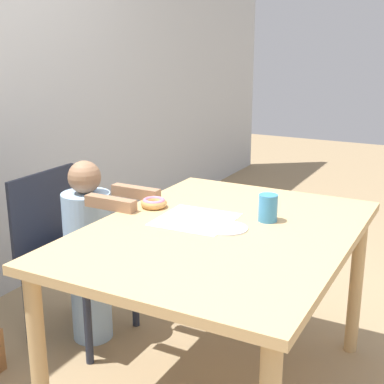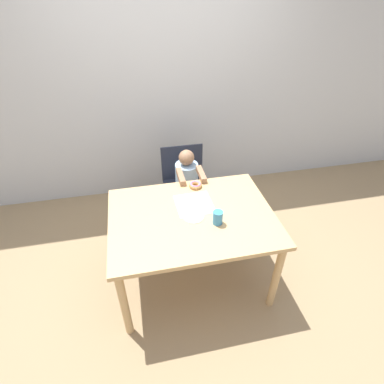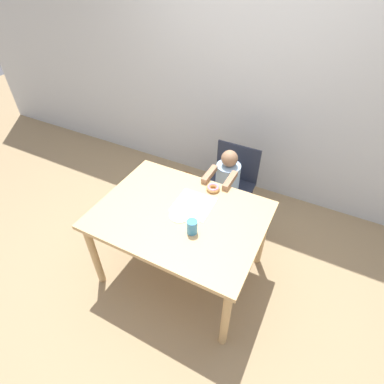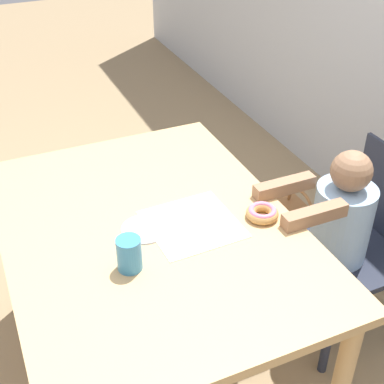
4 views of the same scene
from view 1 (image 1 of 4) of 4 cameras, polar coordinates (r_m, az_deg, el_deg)
The scene contains 7 objects.
dining_table at distance 2.09m, azimuth 3.10°, elevation -6.17°, with size 1.28×0.96×0.73m.
chair at distance 2.69m, azimuth -12.92°, elevation -6.17°, with size 0.44×0.43×0.81m.
child_figure at distance 2.60m, azimuth -10.84°, elevation -6.30°, with size 0.24×0.45×0.90m.
donut at distance 2.31m, azimuth -4.09°, elevation -1.15°, with size 0.11×0.11×0.04m.
napkin at distance 2.15m, azimuth 0.38°, elevation -2.95°, with size 0.31×0.31×0.00m.
cup at distance 2.14m, azimuth 8.11°, elevation -1.69°, with size 0.08×0.08×0.11m.
plate at distance 2.06m, azimuth 3.77°, elevation -3.87°, with size 0.16×0.16×0.01m.
Camera 1 is at (-1.75, -0.81, 1.43)m, focal length 50.00 mm.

